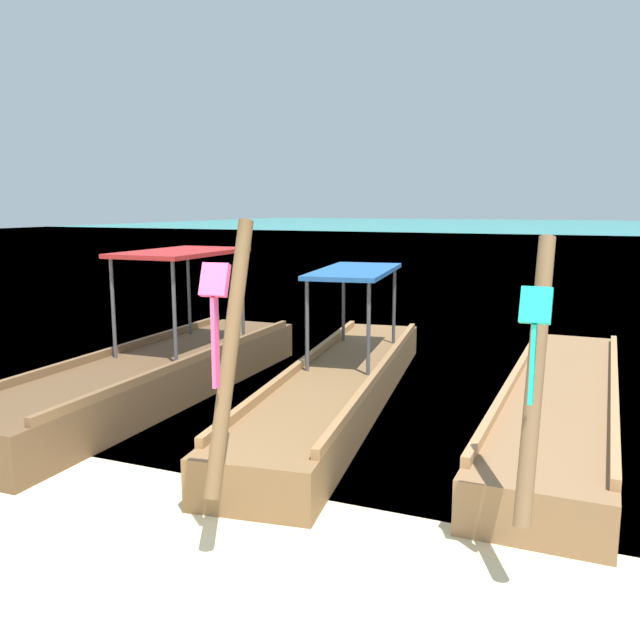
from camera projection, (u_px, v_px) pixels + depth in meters
ground at (51, 622)px, 4.24m from camera, size 120.00×120.00×0.00m
sea_water at (572, 234)px, 60.71m from camera, size 120.00×120.00×0.00m
longtail_boat_orange_ribbon at (153, 373)px, 9.11m from camera, size 1.55×6.70×2.60m
longtail_boat_pink_ribbon at (340, 382)px, 8.78m from camera, size 2.08×7.52×2.49m
longtail_boat_turquoise_ribbon at (561, 403)px, 8.04m from camera, size 1.24×7.29×2.39m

